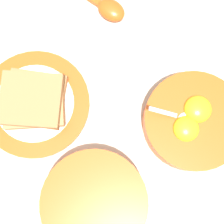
{
  "coord_description": "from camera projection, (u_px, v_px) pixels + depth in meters",
  "views": [
    {
      "loc": [
        0.07,
        0.08,
        0.57
      ],
      "look_at": [
        0.01,
        -0.0,
        0.02
      ],
      "focal_mm": 50.0,
      "sensor_mm": 36.0,
      "label": 1
    }
  ],
  "objects": [
    {
      "name": "toast_plate",
      "position": [
        35.0,
        104.0,
        0.58
      ],
      "size": [
        0.2,
        0.2,
        0.01
      ],
      "color": "#DB5119",
      "rests_on": "ground_plane"
    },
    {
      "name": "egg_bowl",
      "position": [
        192.0,
        121.0,
        0.55
      ],
      "size": [
        0.18,
        0.18,
        0.08
      ],
      "color": "#DB5119",
      "rests_on": "ground_plane"
    },
    {
      "name": "ground_plane",
      "position": [
        119.0,
        112.0,
        0.58
      ],
      "size": [
        3.0,
        3.0,
        0.0
      ],
      "primitive_type": "plane",
      "color": "beige"
    },
    {
      "name": "soup_spoon",
      "position": [
        107.0,
        7.0,
        0.61
      ],
      "size": [
        0.08,
        0.13,
        0.03
      ],
      "color": "#DB5119",
      "rests_on": "ground_plane"
    },
    {
      "name": "congee_bowl",
      "position": [
        95.0,
        202.0,
        0.53
      ],
      "size": [
        0.18,
        0.18,
        0.05
      ],
      "color": "#DB5119",
      "rests_on": "ground_plane"
    },
    {
      "name": "toast_sandwich",
      "position": [
        33.0,
        100.0,
        0.55
      ],
      "size": [
        0.14,
        0.15,
        0.05
      ],
      "color": "#9E7042",
      "rests_on": "toast_plate"
    }
  ]
}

